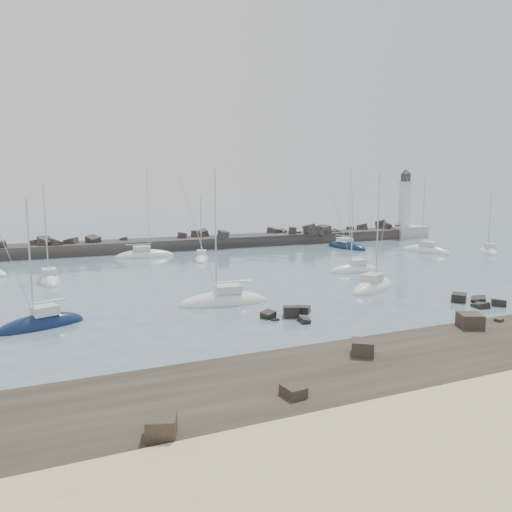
# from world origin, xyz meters

# --- Properties ---
(ground) EXTENTS (400.00, 400.00, 0.00)m
(ground) POSITION_xyz_m (0.00, 0.00, 0.00)
(ground) COLOR slate
(ground) RESTS_ON ground
(rock_shelf) EXTENTS (140.00, 12.00, 1.89)m
(rock_shelf) POSITION_xyz_m (0.04, -22.02, 0.02)
(rock_shelf) COLOR black
(rock_shelf) RESTS_ON ground
(rock_cluster_near) EXTENTS (4.89, 4.22, 1.63)m
(rock_cluster_near) POSITION_xyz_m (-3.61, -8.16, 0.10)
(rock_cluster_near) COLOR black
(rock_cluster_near) RESTS_ON ground
(rock_cluster_far) EXTENTS (4.07, 4.34, 1.59)m
(rock_cluster_far) POSITION_xyz_m (14.07, -11.14, 0.08)
(rock_cluster_far) COLOR black
(rock_cluster_far) RESTS_ON ground
(breakwater) EXTENTS (115.00, 7.15, 5.16)m
(breakwater) POSITION_xyz_m (-6.86, 38.00, 0.30)
(breakwater) COLOR #292624
(breakwater) RESTS_ON ground
(lighthouse) EXTENTS (7.00, 7.00, 14.60)m
(lighthouse) POSITION_xyz_m (47.00, 38.00, 3.09)
(lighthouse) COLOR #A8A8A3
(lighthouse) RESTS_ON ground
(sailboat_2) EXTENTS (6.93, 4.09, 10.80)m
(sailboat_2) POSITION_xyz_m (-22.85, -3.08, 0.15)
(sailboat_2) COLOR #0F1D3F
(sailboat_2) RESTS_ON ground
(sailboat_3) EXTENTS (2.63, 7.50, 11.83)m
(sailboat_3) POSITION_xyz_m (-21.74, 16.10, 0.14)
(sailboat_3) COLOR white
(sailboat_3) RESTS_ON ground
(sailboat_4) EXTENTS (8.93, 3.34, 13.83)m
(sailboat_4) POSITION_xyz_m (-8.00, 31.05, 0.14)
(sailboat_4) COLOR white
(sailboat_4) RESTS_ON ground
(sailboat_5) EXTENTS (8.54, 3.43, 13.25)m
(sailboat_5) POSITION_xyz_m (-7.41, -1.66, 0.15)
(sailboat_5) COLOR white
(sailboat_5) RESTS_ON ground
(sailboat_6) EXTENTS (4.01, 6.66, 10.25)m
(sailboat_6) POSITION_xyz_m (-1.21, 24.30, 0.13)
(sailboat_6) COLOR white
(sailboat_6) RESTS_ON ground
(sailboat_7) EXTENTS (8.34, 6.19, 13.02)m
(sailboat_7) POSITION_xyz_m (9.08, -2.03, 0.15)
(sailboat_7) COLOR white
(sailboat_7) RESTS_ON ground
(sailboat_8) EXTENTS (3.96, 9.21, 14.15)m
(sailboat_8) POSITION_xyz_m (25.72, 27.41, 0.15)
(sailboat_8) COLOR #0F1D3F
(sailboat_8) RESTS_ON ground
(sailboat_9) EXTENTS (7.08, 3.02, 11.07)m
(sailboat_9) POSITION_xyz_m (13.45, 7.38, 0.14)
(sailboat_9) COLOR white
(sailboat_9) RESTS_ON ground
(sailboat_10) EXTENTS (5.07, 8.74, 13.37)m
(sailboat_10) POSITION_xyz_m (34.39, 17.76, 0.15)
(sailboat_10) COLOR white
(sailboat_10) RESTS_ON ground
(sailboat_12) EXTENTS (5.44, 6.65, 10.80)m
(sailboat_12) POSITION_xyz_m (42.77, 12.87, 0.15)
(sailboat_12) COLOR white
(sailboat_12) RESTS_ON ground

